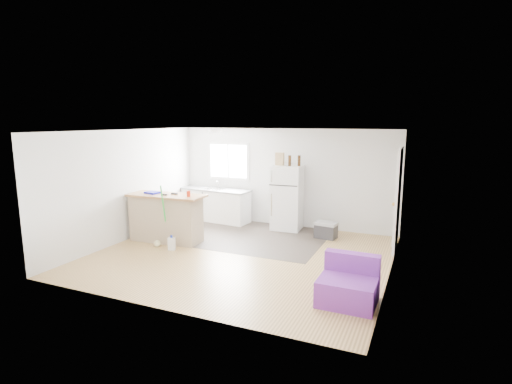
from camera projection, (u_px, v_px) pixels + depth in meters
The scene contains 19 objects.
room at pixel (241, 195), 7.58m from camera, with size 5.51×5.01×2.41m.
vinyl_zone at pixel (236, 234), 9.20m from camera, with size 4.05×2.50×0.00m, color #352D28.
window at pixel (228, 161), 10.37m from camera, with size 1.18×0.06×0.98m.
interior_door at pixel (398, 201), 7.94m from camera, with size 0.11×0.92×2.10m.
ceiling_fixture at pixel (215, 131), 8.93m from camera, with size 0.30×0.30×0.07m, color white.
kitchen_cabinets at pixel (216, 204), 10.41m from camera, with size 1.94×0.77×1.11m.
peninsula at pixel (166, 218), 8.61m from camera, with size 1.71×0.73×1.03m.
refrigerator at pixel (287, 198), 9.53m from camera, with size 0.72×0.69×1.55m.
cooler at pixel (326, 230), 8.88m from camera, with size 0.52×0.39×0.37m.
purple_seat at pixel (349, 286), 5.75m from camera, with size 0.81×0.76×0.66m.
cleaner_jug at pixel (172, 244), 8.07m from camera, with size 0.16×0.14×0.31m.
mop at pixel (159, 236), 8.29m from camera, with size 0.26×0.36×1.31m.
red_cup at pixel (189, 194), 8.27m from camera, with size 0.08×0.08×0.12m, color red.
blue_tray at pixel (152, 193), 8.64m from camera, with size 0.30×0.22×0.04m, color #1314B9.
tool_a at pixel (174, 194), 8.53m from camera, with size 0.14×0.05×0.03m, color black.
tool_b at pixel (165, 195), 8.43m from camera, with size 0.10×0.04×0.03m, color black.
cardboard_box at pixel (280, 159), 9.39m from camera, with size 0.20×0.10×0.30m, color tan.
bottle_left at pixel (290, 161), 9.25m from camera, with size 0.07×0.07×0.25m, color #331D09.
bottle_right at pixel (299, 161), 9.25m from camera, with size 0.07×0.07×0.25m, color #331D09.
Camera 1 is at (3.24, -6.72, 2.59)m, focal length 28.00 mm.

